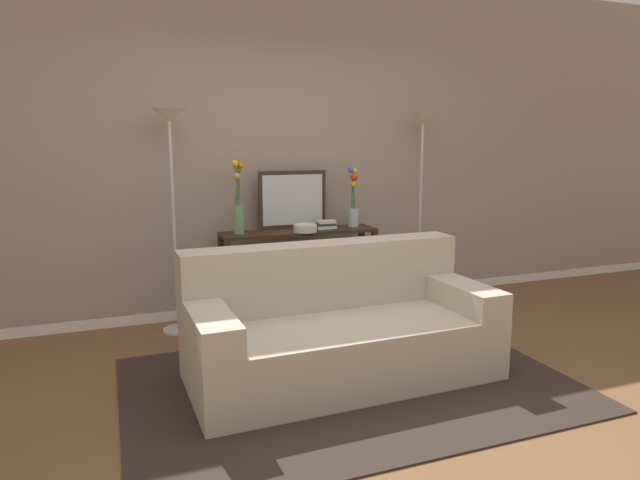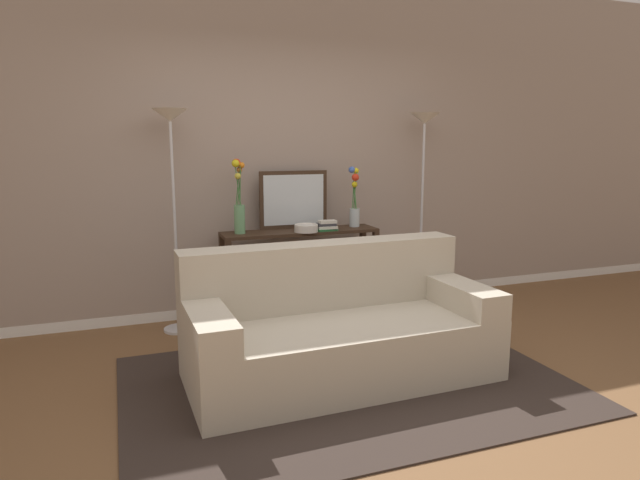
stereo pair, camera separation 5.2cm
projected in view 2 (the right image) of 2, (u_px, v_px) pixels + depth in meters
ground_plane at (362, 402)px, 3.45m from camera, size 16.00×16.00×0.02m
back_wall at (271, 145)px, 5.10m from camera, size 12.00×0.15×3.09m
area_rug at (347, 384)px, 3.67m from camera, size 2.85×1.94×0.01m
couch at (338, 332)px, 3.76m from camera, size 2.04×0.96×0.88m
console_table at (300, 257)px, 5.01m from camera, size 1.41×0.33×0.80m
floor_lamp_left at (172, 159)px, 4.47m from camera, size 0.28×0.28×1.83m
floor_lamp_right at (424, 155)px, 5.26m from camera, size 0.28×0.28×1.84m
wall_mirror at (294, 200)px, 5.04m from camera, size 0.64×0.02×0.52m
vase_tall_flowers at (239, 201)px, 4.75m from camera, size 0.12×0.13×0.64m
vase_short_flowers at (354, 202)px, 5.15m from camera, size 0.10×0.12×0.55m
fruit_bowl at (306, 228)px, 4.88m from camera, size 0.21×0.21×0.07m
book_stack at (327, 226)px, 4.95m from camera, size 0.20×0.13×0.09m
book_row_under_console at (265, 314)px, 4.99m from camera, size 0.48×0.17×0.13m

